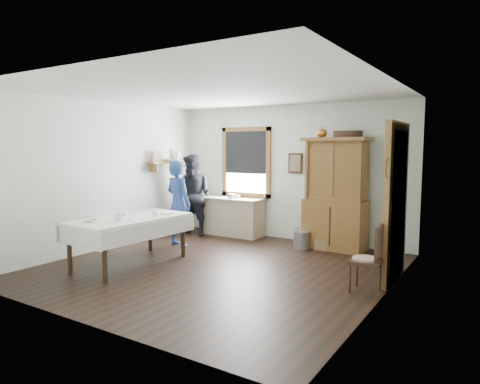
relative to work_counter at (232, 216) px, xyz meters
The scene contains 20 objects.
room 2.68m from the work_counter, 61.52° to the right, with size 5.01×5.01×2.70m.
window 1.26m from the work_counter, 53.50° to the left, with size 1.18×0.07×1.48m.
doorway 3.96m from the work_counter, 20.30° to the right, with size 0.09×1.14×2.22m.
wall_shelf 1.79m from the work_counter, 150.63° to the right, with size 0.24×1.00×0.44m.
framed_picture 1.79m from the work_counter, 10.95° to the left, with size 0.30×0.04×0.40m, color #302010.
rug_beater 4.32m from the work_counter, 27.54° to the right, with size 0.27×0.27×0.01m, color black.
work_counter is the anchor object (origin of this frame).
china_hutch 2.38m from the work_counter, ahead, with size 1.20×0.57×2.04m, color olive.
dining_table 2.81m from the work_counter, 91.63° to the right, with size 1.01×1.91×0.77m, color silver.
spindle_chair 4.04m from the work_counter, 31.34° to the right, with size 0.41×0.41×0.89m, color #302010.
pail 1.82m from the work_counter, 10.83° to the right, with size 0.30×0.30×0.33m, color gray.
wicker_basket 2.19m from the work_counter, ahead, with size 0.32×0.23×0.19m, color #AE844F.
woman_blue 1.46m from the work_counter, 101.94° to the right, with size 0.55×0.36×1.50m, color navy.
figure_dark 0.90m from the work_counter, 142.79° to the right, with size 0.77×0.60×1.59m, color black.
table_cup_a 3.15m from the work_counter, 89.86° to the right, with size 0.12×0.12×0.09m, color white.
table_cup_b 2.59m from the work_counter, 85.35° to the right, with size 0.09×0.09×0.09m, color white.
table_bowl 3.45m from the work_counter, 94.08° to the right, with size 0.20×0.20×0.05m, color white.
counter_book 0.42m from the work_counter, 145.94° to the left, with size 0.17×0.23×0.02m, color #7B6352.
counter_bowl 0.44m from the work_counter, 43.71° to the left, with size 0.21×0.21×0.07m, color white.
shelf_bowl 1.80m from the work_counter, 151.08° to the right, with size 0.22×0.22×0.05m, color white.
Camera 1 is at (3.75, -5.31, 1.87)m, focal length 32.00 mm.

